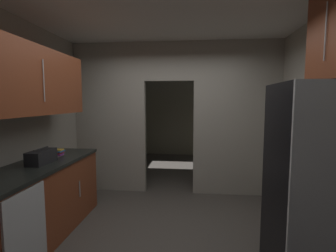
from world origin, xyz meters
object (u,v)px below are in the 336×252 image
Objects in this scene: boombox at (41,157)px; book_stack at (58,153)px; refrigerator at (316,186)px; dishwasher at (27,236)px.

book_stack is (-0.02, 0.40, -0.03)m from boombox.
refrigerator is 2.12× the size of dishwasher.
dishwasher is 1.29m from book_stack.
refrigerator is at bearing -16.86° from book_stack.
refrigerator is 12.38× the size of book_stack.
boombox is 0.40m from book_stack.
boombox is (-2.92, 0.49, 0.09)m from refrigerator.
dishwasher is (-2.63, -0.23, -0.48)m from refrigerator.
refrigerator is at bearing -9.50° from boombox.
dishwasher is 2.22× the size of boombox.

